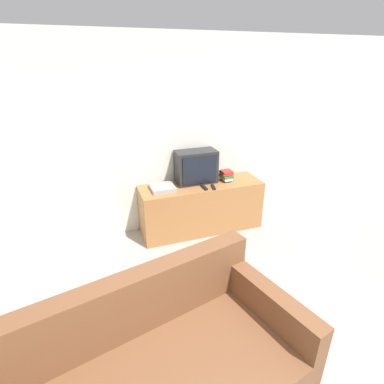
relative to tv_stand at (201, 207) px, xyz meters
The scene contains 7 objects.
wall_back 1.07m from the tv_stand, 140.72° to the left, with size 9.00×0.06×2.60m.
tv_stand is the anchor object (origin of this frame).
television 0.59m from the tv_stand, 111.04° to the left, with size 0.56×0.30×0.45m.
book_stack 0.57m from the tv_stand, ahead, with size 0.18×0.23×0.15m.
remote_on_stand 0.38m from the tv_stand, 96.24° to the right, with size 0.05×0.17×0.02m.
remote_secondary 0.41m from the tv_stand, 56.60° to the right, with size 0.07×0.16×0.02m.
set_top_box 0.67m from the tv_stand, behind, with size 0.31×0.29×0.05m.
Camera 1 is at (-1.03, -0.82, 2.27)m, focal length 28.00 mm.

